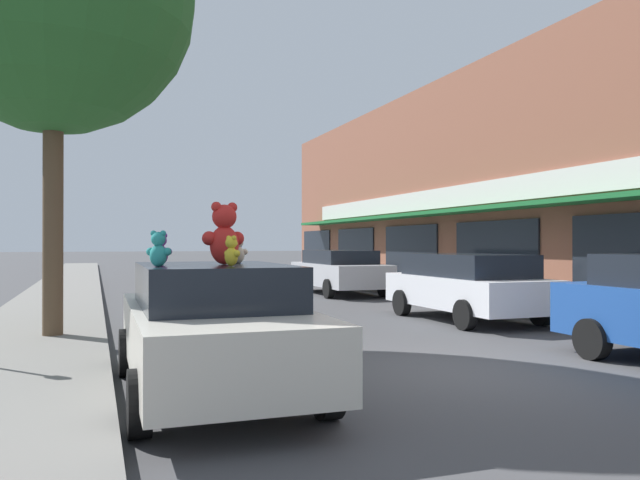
{
  "coord_description": "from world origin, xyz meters",
  "views": [
    {
      "loc": [
        -4.63,
        -7.24,
        1.71
      ],
      "look_at": [
        -1.15,
        2.38,
        1.77
      ],
      "focal_mm": 35.0,
      "sensor_mm": 36.0,
      "label": 1
    }
  ],
  "objects": [
    {
      "name": "teddy_bear_cream",
      "position": [
        -3.02,
        0.08,
        1.63
      ],
      "size": [
        0.25,
        0.16,
        0.33
      ],
      "rotation": [
        0.0,
        0.0,
        2.99
      ],
      "color": "beige",
      "rests_on": "plush_art_car"
    },
    {
      "name": "ground_plane",
      "position": [
        0.0,
        0.0,
        0.0
      ],
      "size": [
        260.0,
        260.0,
        0.0
      ],
      "primitive_type": "plane",
      "color": "#424244"
    },
    {
      "name": "teddy_bear_purple",
      "position": [
        -3.95,
        -0.2,
        1.64
      ],
      "size": [
        0.26,
        0.21,
        0.35
      ],
      "rotation": [
        0.0,
        0.0,
        2.62
      ],
      "color": "purple",
      "rests_on": "plush_art_car"
    },
    {
      "name": "storefront_row",
      "position": [
        12.45,
        8.69,
        3.76
      ],
      "size": [
        12.39,
        37.5,
        7.53
      ],
      "color": "brown",
      "rests_on": "ground_plane"
    },
    {
      "name": "parked_car_far_center",
      "position": [
        3.14,
        4.66,
        0.81
      ],
      "size": [
        2.03,
        4.33,
        1.47
      ],
      "color": "silver",
      "rests_on": "ground_plane"
    },
    {
      "name": "plush_art_car",
      "position": [
        -3.37,
        -0.2,
        0.78
      ],
      "size": [
        1.99,
        4.39,
        1.47
      ],
      "rotation": [
        0.0,
        0.0,
        -0.01
      ],
      "color": "beige",
      "rests_on": "ground_plane"
    },
    {
      "name": "teddy_bear_blue",
      "position": [
        -2.94,
        0.49,
        1.61
      ],
      "size": [
        0.16,
        0.22,
        0.29
      ],
      "rotation": [
        0.0,
        0.0,
        4.29
      ],
      "color": "blue",
      "rests_on": "plush_art_car"
    },
    {
      "name": "teddy_bear_giant",
      "position": [
        -3.26,
        -0.26,
        1.81
      ],
      "size": [
        0.53,
        0.36,
        0.7
      ],
      "rotation": [
        0.0,
        0.0,
        3.41
      ],
      "color": "red",
      "rests_on": "plush_art_car"
    },
    {
      "name": "teddy_bear_teal",
      "position": [
        -4.03,
        -0.79,
        1.65
      ],
      "size": [
        0.27,
        0.22,
        0.37
      ],
      "rotation": [
        0.0,
        0.0,
        2.61
      ],
      "color": "teal",
      "rests_on": "plush_art_car"
    },
    {
      "name": "teddy_bear_yellow",
      "position": [
        -3.29,
        -0.84,
        1.63
      ],
      "size": [
        0.18,
        0.24,
        0.32
      ],
      "rotation": [
        0.0,
        0.0,
        1.99
      ],
      "color": "yellow",
      "rests_on": "plush_art_car"
    },
    {
      "name": "parked_car_far_right",
      "position": [
        3.14,
        12.32,
        0.8
      ],
      "size": [
        2.09,
        4.78,
        1.48
      ],
      "color": "#B7B7BC",
      "rests_on": "ground_plane"
    }
  ]
}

